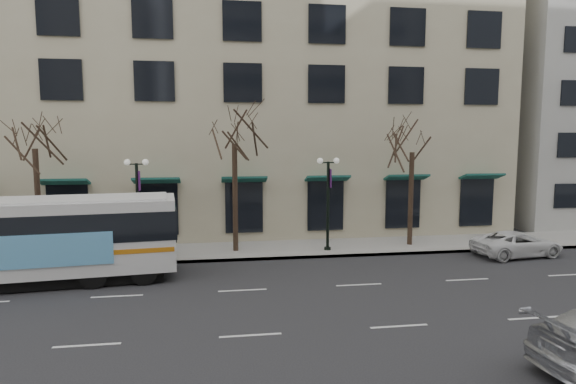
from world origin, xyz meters
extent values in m
plane|color=black|center=(0.00, 0.00, 0.00)|extent=(160.00, 160.00, 0.00)
cube|color=gray|center=(5.00, 9.00, 0.07)|extent=(80.00, 4.00, 0.15)
cube|color=tan|center=(-2.00, 21.00, 12.00)|extent=(40.00, 20.00, 24.00)
cylinder|color=black|center=(-10.00, 8.80, 2.87)|extent=(0.28, 0.28, 5.74)
cylinder|color=black|center=(0.00, 8.80, 2.97)|extent=(0.28, 0.28, 5.95)
cylinder|color=black|center=(10.00, 8.80, 2.73)|extent=(0.28, 0.28, 5.46)
cylinder|color=black|center=(-5.00, 8.20, 2.50)|extent=(0.16, 0.16, 5.00)
cylinder|color=black|center=(-5.00, 8.20, 0.15)|extent=(0.36, 0.36, 0.30)
cube|color=black|center=(-5.00, 8.20, 4.95)|extent=(0.90, 0.06, 0.06)
sphere|color=silver|center=(-5.45, 8.20, 5.05)|extent=(0.32, 0.32, 0.32)
sphere|color=silver|center=(-4.55, 8.20, 5.05)|extent=(0.32, 0.32, 0.32)
cube|color=#511B65|center=(-4.88, 8.20, 4.10)|extent=(0.04, 0.45, 1.00)
cylinder|color=black|center=(5.00, 8.20, 2.50)|extent=(0.16, 0.16, 5.00)
cylinder|color=black|center=(5.00, 8.20, 0.15)|extent=(0.36, 0.36, 0.30)
cube|color=black|center=(5.00, 8.20, 4.95)|extent=(0.90, 0.06, 0.06)
sphere|color=silver|center=(4.55, 8.20, 5.05)|extent=(0.32, 0.32, 0.32)
sphere|color=silver|center=(5.45, 8.20, 5.05)|extent=(0.32, 0.32, 0.32)
cube|color=#511B65|center=(5.12, 8.20, 4.10)|extent=(0.04, 0.45, 1.00)
cube|color=silver|center=(-9.68, 4.46, 2.07)|extent=(13.84, 4.31, 3.12)
cube|color=black|center=(-9.68, 4.46, 0.31)|extent=(12.72, 3.84, 0.51)
cube|color=black|center=(-9.34, 4.49, 2.55)|extent=(13.30, 4.30, 1.25)
cube|color=#C97212|center=(-9.68, 4.46, 1.53)|extent=(13.70, 4.33, 0.20)
cube|color=#5CA9E1|center=(-8.40, 3.07, 1.76)|extent=(6.21, 0.70, 1.36)
cube|color=silver|center=(-9.68, 4.46, 3.66)|extent=(13.13, 3.94, 0.09)
cylinder|color=black|center=(-6.16, 3.50, 0.57)|extent=(1.16, 0.43, 1.13)
cylinder|color=black|center=(-6.42, 6.10, 0.57)|extent=(1.16, 0.43, 1.13)
cylinder|color=black|center=(-4.13, 3.71, 0.57)|extent=(1.16, 0.43, 1.13)
cylinder|color=black|center=(-4.39, 6.31, 0.57)|extent=(1.16, 0.43, 1.13)
imported|color=silver|center=(14.82, 5.93, 0.66)|extent=(5.00, 2.75, 1.33)
camera|label=1|loc=(-1.01, -17.10, 6.35)|focal=30.00mm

